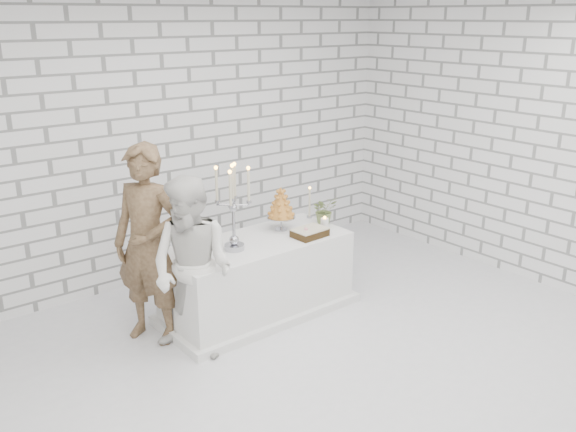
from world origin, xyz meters
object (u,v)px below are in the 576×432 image
at_px(cake_table, 258,277).
at_px(croquembouche, 281,208).
at_px(groom, 148,245).
at_px(candelabra, 233,208).
at_px(bride, 193,269).

relative_size(cake_table, croquembouche, 4.01).
distance_m(groom, candelabra, 0.82).
height_order(bride, candelabra, bride).
distance_m(bride, croquembouche, 1.32).
height_order(groom, croquembouche, groom).
height_order(cake_table, croquembouche, croquembouche).
relative_size(groom, croquembouche, 4.00).
height_order(candelabra, croquembouche, candelabra).
distance_m(bride, candelabra, 0.72).
height_order(cake_table, candelabra, candelabra).
relative_size(bride, candelabra, 1.95).
relative_size(candelabra, croquembouche, 1.80).
bearing_deg(croquembouche, groom, 176.57).
distance_m(cake_table, groom, 1.17).
distance_m(cake_table, croquembouche, 0.72).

